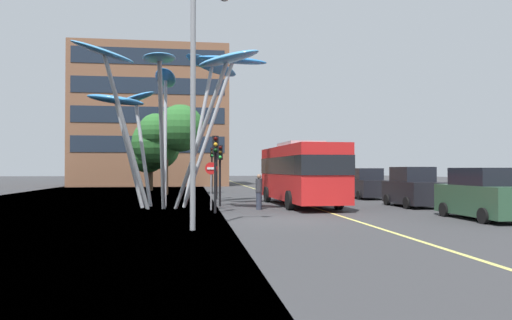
# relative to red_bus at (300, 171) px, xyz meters

# --- Properties ---
(ground) EXTENTS (120.00, 240.00, 0.10)m
(ground) POSITION_rel_red_bus_xyz_m (-2.99, -7.27, -1.96)
(ground) COLOR #38383A
(red_bus) EXTENTS (3.07, 9.83, 3.50)m
(red_bus) POSITION_rel_red_bus_xyz_m (0.00, 0.00, 0.00)
(red_bus) COLOR red
(red_bus) RESTS_ON ground
(leaf_sculpture) EXTENTS (9.92, 10.81, 8.60)m
(leaf_sculpture) POSITION_rel_red_bus_xyz_m (-6.83, -0.74, 4.57)
(leaf_sculpture) COLOR #9EA0A5
(leaf_sculpture) RESTS_ON ground
(traffic_light_kerb_near) EXTENTS (0.28, 0.42, 3.55)m
(traffic_light_kerb_near) POSITION_rel_red_bus_xyz_m (-4.87, -3.94, 0.66)
(traffic_light_kerb_near) COLOR black
(traffic_light_kerb_near) RESTS_ON ground
(traffic_light_kerb_far) EXTENTS (0.28, 0.42, 3.32)m
(traffic_light_kerb_far) POSITION_rel_red_bus_xyz_m (-4.42, 0.08, 0.50)
(traffic_light_kerb_far) COLOR black
(traffic_light_kerb_far) RESTS_ON ground
(traffic_light_island_mid) EXTENTS (0.28, 0.42, 3.99)m
(traffic_light_island_mid) POSITION_rel_red_bus_xyz_m (-4.29, 5.97, 0.96)
(traffic_light_island_mid) COLOR black
(traffic_light_island_mid) RESTS_ON ground
(traffic_light_opposite) EXTENTS (0.28, 0.42, 3.78)m
(traffic_light_opposite) POSITION_rel_red_bus_xyz_m (-4.28, 13.64, 0.82)
(traffic_light_opposite) COLOR black
(traffic_light_opposite) RESTS_ON ground
(car_parked_near) EXTENTS (1.94, 4.49, 2.08)m
(car_parked_near) POSITION_rel_red_bus_xyz_m (5.60, -8.13, -0.93)
(car_parked_near) COLOR #2D5138
(car_parked_near) RESTS_ON ground
(car_parked_mid) EXTENTS (1.97, 4.03, 2.14)m
(car_parked_mid) POSITION_rel_red_bus_xyz_m (5.77, -1.58, -0.92)
(car_parked_mid) COLOR black
(car_parked_mid) RESTS_ON ground
(car_parked_far) EXTENTS (2.04, 4.22, 2.07)m
(car_parked_far) POSITION_rel_red_bus_xyz_m (5.87, 5.66, -0.95)
(car_parked_far) COLOR black
(car_parked_far) RESTS_ON ground
(car_side_street) EXTENTS (1.91, 4.35, 2.12)m
(car_side_street) POSITION_rel_red_bus_xyz_m (5.90, 11.29, -0.91)
(car_side_street) COLOR gold
(car_side_street) RESTS_ON ground
(car_far_side) EXTENTS (1.97, 4.56, 2.27)m
(car_far_side) POSITION_rel_red_bus_xyz_m (6.08, 18.53, -0.85)
(car_far_side) COLOR maroon
(car_far_side) RESTS_ON ground
(street_lamp) EXTENTS (1.35, 0.44, 8.12)m
(street_lamp) POSITION_rel_red_bus_xyz_m (-5.65, -9.91, 3.19)
(street_lamp) COLOR gray
(street_lamp) RESTS_ON ground
(tree_pavement_near) EXTENTS (5.74, 4.78, 7.09)m
(tree_pavement_near) POSITION_rel_red_bus_xyz_m (-7.98, 12.53, 2.80)
(tree_pavement_near) COLOR brown
(tree_pavement_near) RESTS_ON ground
(tree_pavement_far) EXTENTS (4.61, 4.72, 5.93)m
(tree_pavement_far) POSITION_rel_red_bus_xyz_m (-9.24, 19.11, 1.89)
(tree_pavement_far) COLOR brown
(tree_pavement_far) RESTS_ON ground
(pedestrian) EXTENTS (0.34, 0.34, 1.77)m
(pedestrian) POSITION_rel_red_bus_xyz_m (-2.62, -2.24, -1.02)
(pedestrian) COLOR #2D3342
(pedestrian) RESTS_ON ground
(no_entry_sign) EXTENTS (0.60, 0.12, 2.36)m
(no_entry_sign) POSITION_rel_red_bus_xyz_m (-5.00, -2.23, -0.33)
(no_entry_sign) COLOR gray
(no_entry_sign) RESTS_ON ground
(backdrop_building) EXTENTS (18.18, 12.87, 16.61)m
(backdrop_building) POSITION_rel_red_bus_xyz_m (-10.72, 35.72, 6.40)
(backdrop_building) COLOR brown
(backdrop_building) RESTS_ON ground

